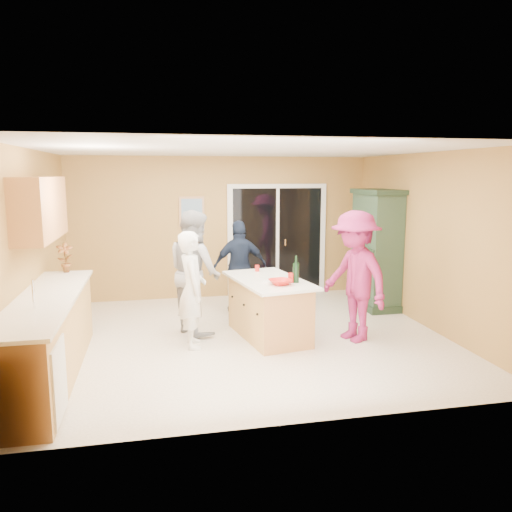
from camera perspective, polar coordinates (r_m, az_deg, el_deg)
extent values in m
plane|color=white|center=(7.13, -1.03, -9.33)|extent=(5.50, 5.50, 0.00)
cube|color=silver|center=(6.76, -1.10, 12.04)|extent=(5.50, 5.00, 0.10)
cube|color=tan|center=(9.27, -3.92, 3.25)|extent=(5.50, 0.10, 2.60)
cube|color=tan|center=(4.43, 4.94, -3.52)|extent=(5.50, 0.10, 2.60)
cube|color=tan|center=(6.87, -24.22, 0.30)|extent=(0.10, 5.00, 2.60)
cube|color=tan|center=(7.81, 19.20, 1.60)|extent=(0.10, 5.00, 2.60)
cube|color=tan|center=(6.14, -22.71, -8.77)|extent=(0.60, 3.00, 0.90)
cube|color=silver|center=(5.14, -24.91, -13.04)|extent=(0.62, 0.60, 0.72)
cube|color=silver|center=(6.01, -22.86, -4.50)|extent=(0.65, 3.05, 0.04)
cylinder|color=silver|center=(5.50, -24.10, -4.01)|extent=(0.02, 0.02, 0.30)
cube|color=tan|center=(6.58, -23.43, 5.03)|extent=(0.35, 1.60, 0.75)
cube|color=silver|center=(9.47, 2.43, 1.87)|extent=(1.90, 0.05, 2.10)
cube|color=black|center=(9.46, 2.45, 1.86)|extent=(1.70, 0.03, 1.94)
cube|color=silver|center=(9.45, 2.46, 1.86)|extent=(0.06, 0.04, 1.94)
cube|color=silver|center=(9.49, 3.35, 1.57)|extent=(0.02, 0.03, 0.12)
cube|color=tan|center=(9.17, -7.35, 5.01)|extent=(0.46, 0.03, 0.56)
cube|color=#4B6B9B|center=(9.15, -7.34, 5.01)|extent=(0.38, 0.02, 0.48)
cube|color=tan|center=(7.07, 1.46, -6.10)|extent=(0.96, 1.51, 0.80)
cube|color=silver|center=(6.97, 1.47, -2.79)|extent=(1.12, 1.71, 0.04)
cube|color=black|center=(7.17, 1.45, -8.83)|extent=(0.87, 1.43, 0.09)
cube|color=#1E3020|center=(8.97, 13.36, -5.24)|extent=(0.56, 1.06, 0.12)
cube|color=#2D432F|center=(8.79, 13.59, 0.73)|extent=(0.50, 1.00, 1.89)
cube|color=#1E3020|center=(8.70, 13.84, 7.15)|extent=(0.58, 1.10, 0.08)
imported|color=silver|center=(6.65, -7.31, -3.82)|extent=(0.39, 0.58, 1.55)
imported|color=#969699|center=(7.23, -7.01, -1.79)|extent=(0.95, 1.05, 1.79)
imported|color=#171F33|center=(8.21, -1.84, -1.27)|extent=(0.93, 0.44, 1.54)
imported|color=maroon|center=(6.96, 11.24, -2.30)|extent=(1.01, 1.31, 1.80)
imported|color=red|center=(6.61, 2.80, -2.98)|extent=(0.36, 0.36, 0.07)
imported|color=#A81310|center=(7.35, -20.99, -0.14)|extent=(0.24, 0.17, 0.42)
cylinder|color=red|center=(7.50, 0.14, -1.41)|extent=(0.08, 0.08, 0.09)
cylinder|color=red|center=(6.76, 4.04, -2.50)|extent=(0.11, 0.11, 0.13)
cylinder|color=black|center=(6.74, 4.59, -1.92)|extent=(0.08, 0.08, 0.27)
cylinder|color=black|center=(6.70, 4.61, -0.37)|extent=(0.03, 0.03, 0.10)
cylinder|color=white|center=(6.78, 1.58, -2.91)|extent=(0.28, 0.28, 0.01)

